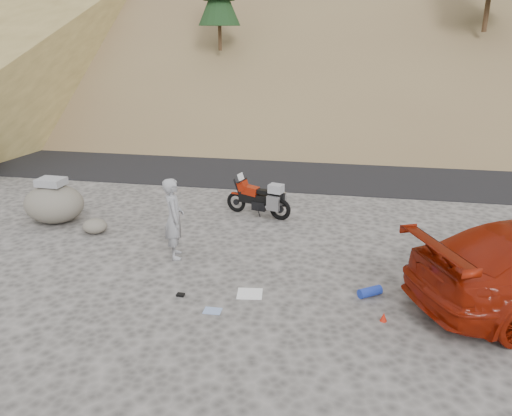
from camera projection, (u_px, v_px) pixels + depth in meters
The scene contains 11 objects.
ground at pixel (242, 263), 11.62m from camera, with size 140.00×140.00×0.00m, color #44413E.
road at pixel (289, 166), 19.95m from camera, with size 120.00×7.00×0.05m, color black.
motorcycle at pixel (261, 199), 14.37m from camera, with size 2.01×0.92×1.22m.
man at pixel (176, 256), 11.95m from camera, with size 0.71×0.46×1.94m, color gray.
boulder at pixel (54, 203), 13.92m from camera, with size 1.95×1.78×1.26m.
small_rock at pixel (95, 226), 13.27m from camera, with size 0.82×0.79×0.39m.
gear_white_cloth at pixel (250, 294), 10.24m from camera, with size 0.51×0.46×0.02m, color white.
gear_blue_mat at pixel (370, 292), 10.13m from camera, with size 0.20×0.20×0.50m, color #1B34A6.
gear_funnel at pixel (384, 317), 9.26m from camera, with size 0.13×0.13×0.17m, color red.
gear_glove_a at pixel (181, 295), 10.16m from camera, with size 0.16×0.11×0.05m, color black.
gear_blue_cloth at pixel (213, 311), 9.61m from camera, with size 0.34×0.25×0.01m, color #8199C7.
Camera 1 is at (2.23, -10.28, 5.11)m, focal length 35.00 mm.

